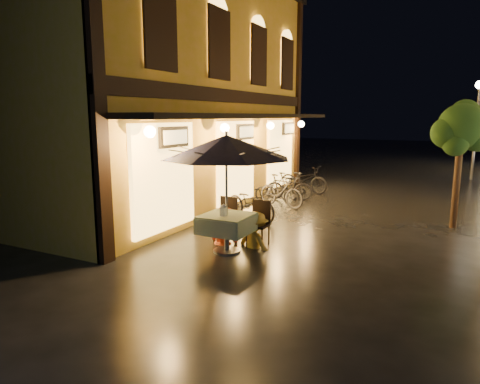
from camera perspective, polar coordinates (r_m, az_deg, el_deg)
The scene contains 16 objects.
ground at distance 8.02m, azimuth 8.40°, elevation -10.06°, with size 90.00×90.00×0.00m, color black.
west_building at distance 13.80m, azimuth -9.22°, elevation 13.98°, with size 5.90×11.40×7.40m.
street_tree at distance 11.67m, azimuth 27.50°, elevation 7.37°, with size 1.43×1.20×3.15m.
streetlamp_far at distance 21.17m, azimuth 29.09°, elevation 9.31°, with size 0.36×0.36×4.23m.
cafe_table at distance 8.71m, azimuth -1.79°, elevation -4.27°, with size 0.99×0.99×0.78m.
patio_umbrella at distance 8.46m, azimuth -1.85°, elevation 6.03°, with size 2.61×2.61×2.46m.
cafe_chair_left at distance 9.54m, azimuth -1.78°, elevation -3.30°, with size 0.42×0.42×0.97m.
cafe_chair_right at distance 9.19m, azimuth 2.62°, elevation -3.82°, with size 0.42×0.42×0.97m.
table_lantern at distance 8.53m, azimuth -2.22°, elevation -2.30°, with size 0.16×0.16×0.25m.
person_orange at distance 9.32m, azimuth -2.10°, elevation -2.03°, with size 0.77×0.60×1.58m, color #DD5026.
person_yellow at distance 9.01m, azimuth 2.09°, elevation -2.78°, with size 0.96×0.55×1.48m, color gold.
bicycle_0 at distance 11.40m, azimuth 1.41°, elevation -1.43°, with size 0.62×1.79×0.94m, color black.
bicycle_1 at distance 13.05m, azimuth 5.50°, elevation 0.13°, with size 0.47×1.66×1.00m, color black.
bicycle_2 at distance 13.46m, azimuth 4.91°, elevation 0.07°, with size 0.54×1.56×0.82m, color black.
bicycle_3 at distance 14.19m, azimuth 6.53°, elevation 0.76°, with size 0.43×1.53×0.92m, color black.
bicycle_4 at distance 15.64m, azimuth 8.48°, elevation 1.72°, with size 0.66×1.89×0.99m, color black.
Camera 1 is at (2.33, -7.16, 2.75)m, focal length 32.00 mm.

